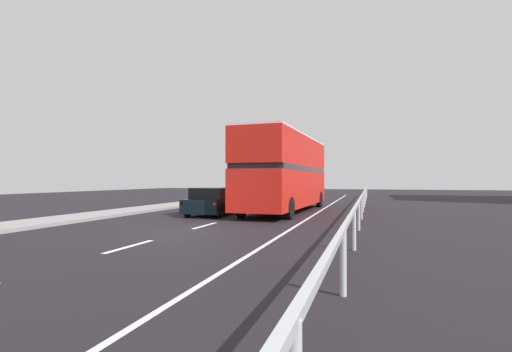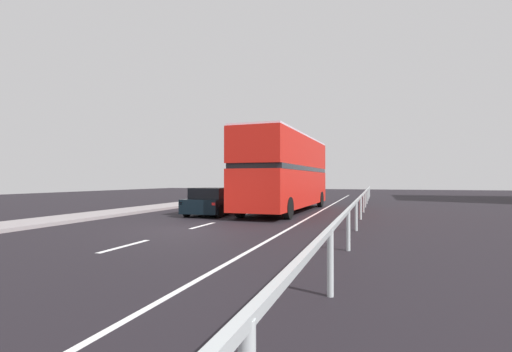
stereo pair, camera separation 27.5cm
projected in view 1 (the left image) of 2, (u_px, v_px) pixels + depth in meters
name	position (u px, v px, depth m)	size (l,w,h in m)	color
ground_plane	(192.00, 230.00, 13.32)	(73.31, 120.00, 0.10)	black
near_sidewalk_kerb	(50.00, 221.00, 15.23)	(2.24, 80.00, 0.14)	gray
lane_paint_markings	(297.00, 211.00, 20.95)	(3.52, 46.00, 0.01)	silver
bridge_side_railing	(363.00, 196.00, 20.24)	(0.10, 42.00, 1.06)	#B3BABD
double_decker_bus_red	(286.00, 171.00, 20.71)	(2.93, 11.05, 4.20)	red
hatchback_car_near	(214.00, 202.00, 18.75)	(2.00, 4.08, 1.38)	black
sedan_car_ahead	(283.00, 191.00, 35.59)	(1.79, 4.31, 1.41)	maroon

